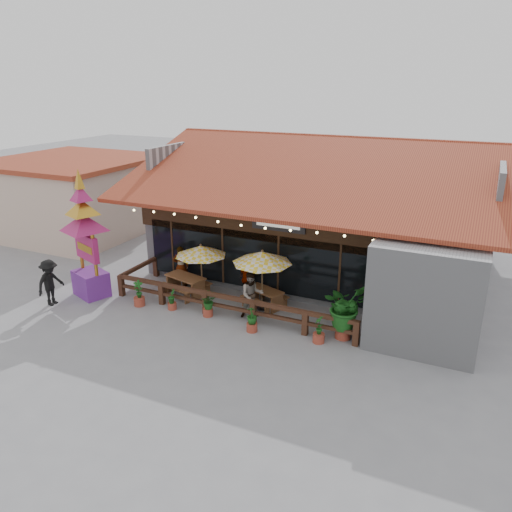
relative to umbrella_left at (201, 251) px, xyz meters
The scene contains 19 objects.
ground 4.10m from the umbrella_left, 14.56° to the right, with size 100.00×100.00×0.00m, color gray.
restaurant_building 6.83m from the umbrella_left, 56.70° to the left, with size 15.50×14.73×6.09m.
patio_railing 2.16m from the umbrella_left, 43.49° to the right, with size 10.00×2.60×0.92m.
neighbor_building 12.59m from the umbrella_left, 156.13° to the left, with size 8.40×8.40×4.22m.
umbrella_left is the anchor object (origin of this frame).
umbrella_right 2.79m from the umbrella_left, ahead, with size 2.78×2.78×2.44m.
picnic_table_left 1.57m from the umbrella_left, 163.68° to the right, with size 1.99×1.83×0.81m.
picnic_table_right 3.14m from the umbrella_left, ahead, with size 1.83×1.71×0.72m.
thai_sign_tower 4.69m from the umbrella_left, 155.59° to the right, with size 2.69×2.69×5.64m.
tropical_plant 6.40m from the umbrella_left, ahead, with size 1.77×1.86×2.02m.
diner_a 1.77m from the umbrella_left, 159.18° to the left, with size 0.66×0.43×1.80m, color #392312.
diner_b 3.04m from the umbrella_left, 18.72° to the right, with size 0.88×0.68×1.80m, color #392312.
diner_c 2.18m from the umbrella_left, 17.38° to the left, with size 0.97×0.40×1.65m, color #392312.
pedestrian 6.01m from the umbrella_left, 146.69° to the right, with size 1.21×0.69×1.87m, color black.
planter_a 2.99m from the umbrella_left, 132.85° to the right, with size 0.45×0.43×1.06m.
planter_b 2.30m from the umbrella_left, 103.20° to the right, with size 0.34×0.35×0.84m.
planter_c 2.42m from the umbrella_left, 53.26° to the right, with size 0.70×0.65×0.93m.
planter_d 4.04m from the umbrella_left, 31.58° to the right, with size 0.44×0.44×0.95m.
planter_e 6.05m from the umbrella_left, 17.12° to the right, with size 0.41×0.41×0.99m.
Camera 1 is at (6.49, -15.34, 8.46)m, focal length 35.00 mm.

